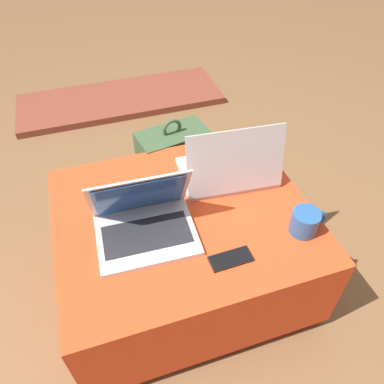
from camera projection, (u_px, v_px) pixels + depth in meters
ground_plane at (185, 276)px, 1.63m from camera, size 14.00×14.00×0.00m
ottoman at (184, 247)px, 1.49m from camera, size 0.91×0.78×0.40m
laptop_near at (144, 221)px, 1.25m from camera, size 0.34×0.28×0.25m
laptop_far at (229, 168)px, 1.44m from camera, size 0.38×0.28×0.26m
cell_phone at (231, 259)px, 1.20m from camera, size 0.14×0.07×0.01m
backpack at (173, 167)px, 1.85m from camera, size 0.35×0.27×0.48m
coffee_mug at (306, 222)px, 1.26m from camera, size 0.13×0.10×0.09m
fireplace_hearth at (121, 99)px, 2.65m from camera, size 1.40×0.50×0.04m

